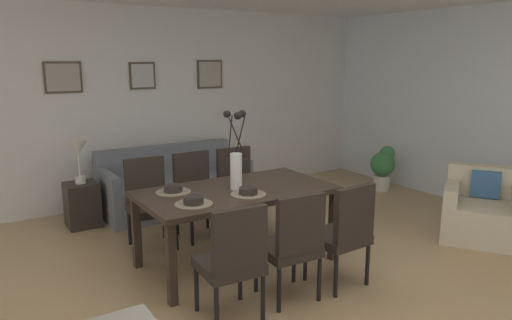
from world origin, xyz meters
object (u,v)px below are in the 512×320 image
Objects in this scene: side_table at (82,205)px; framed_picture_left at (63,77)px; bowl_near_right at (173,188)px; potted_plant at (383,166)px; bowl_far_left at (248,190)px; framed_picture_right at (210,74)px; dining_chair_far_right at (196,190)px; dining_chair_near_right at (149,198)px; framed_picture_center at (142,76)px; dining_chair_far_left at (293,241)px; table_lamp at (78,152)px; sofa at (174,188)px; armchair at (483,212)px; centerpiece_vase at (236,159)px; dining_chair_mid_left at (344,230)px; dining_chair_near_left at (233,257)px; dining_chair_mid_right at (238,184)px; dining_table at (236,197)px; bowl_near_left at (194,200)px.

framed_picture_left reaches higher than side_table.
bowl_near_right is 3.80m from potted_plant.
framed_picture_right is at bearing 69.61° from bowl_far_left.
dining_chair_far_right is 2.20m from framed_picture_left.
framed_picture_center is (0.54, 1.56, 1.20)m from dining_chair_near_right.
dining_chair_far_left is 3.53m from framed_picture_center.
table_lamp is at bearing 136.47° from dining_chair_far_right.
armchair is at bearing -48.35° from sofa.
dining_chair_near_right is 1.84m from dining_chair_far_left.
centerpiece_vase is at bearing 89.76° from bowl_far_left.
dining_chair_mid_left is 3.59m from framed_picture_right.
dining_chair_far_left is 1.25m from bowl_near_right.
bowl_near_right reaches higher than side_table.
bowl_near_right is 0.43× the size of framed_picture_right.
side_table is (-0.46, 2.75, -0.25)m from dining_chair_near_left.
dining_chair_mid_right is (1.08, 1.78, 0.00)m from dining_chair_near_left.
dining_chair_mid_left is 3.19m from table_lamp.
framed_picture_center is (-2.63, 3.30, 1.42)m from armchair.
framed_picture_center is (0.54, 3.34, 1.20)m from dining_chair_near_left.
dining_chair_far_left reaches higher than dining_table.
centerpiece_vase is at bearing 161.95° from armchair.
framed_picture_left is 4.55m from potted_plant.
dining_chair_near_right is at bearing -176.95° from potted_plant.
centerpiece_vase is 2.54m from framed_picture_center.
dining_chair_far_left is at bearing 1.84° from dining_chair_near_left.
dining_chair_far_right is 0.92m from bowl_near_right.
bowl_far_left is at bearing -69.61° from framed_picture_left.
dining_chair_near_right is at bearing 90.03° from bowl_near_left.
dining_chair_far_right is at bearing 89.56° from bowl_far_left.
sofa is at bearing 71.63° from bowl_near_left.
armchair is at bearing -18.05° from centerpiece_vase.
bowl_far_left is at bearing 0.00° from bowl_near_left.
side_table is at bearing 143.18° from armchair.
bowl_near_left is (0.00, -1.10, 0.27)m from dining_chair_near_right.
dining_chair_near_left is at bearing -90.33° from bowl_near_left.
framed_picture_right is at bearing 60.13° from bowl_near_left.
side_table is at bearing 119.04° from dining_chair_mid_left.
armchair is (3.17, -1.74, -0.23)m from dining_chair_near_right.
table_lamp is (-0.00, 0.00, 0.63)m from side_table.
bowl_near_right is at bearing 133.68° from dining_chair_mid_left.
bowl_near_right is (-0.54, 0.22, -0.24)m from centerpiece_vase.
dining_table is 1.96× the size of dining_chair_mid_left.
dining_chair_mid_left reaches higher than bowl_near_right.
dining_chair_far_left is at bearing -69.57° from table_lamp.
framed_picture_left is at bearing 137.61° from armchair.
dining_chair_far_right is at bearing -98.90° from sofa.
sofa is 3.70m from armchair.
dining_chair_near_left is 1.00× the size of dining_chair_far_right.
bowl_far_left is 3.42m from potted_plant.
dining_chair_far_right is (0.55, 1.79, 0.00)m from dining_chair_near_left.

